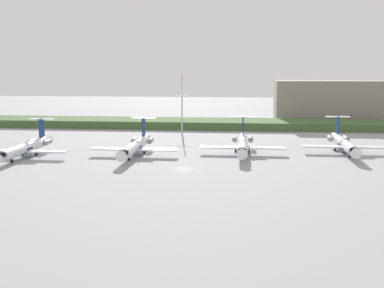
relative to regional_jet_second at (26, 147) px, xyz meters
The scene contains 8 objects.
ground_plane 46.74m from the regional_jet_second, 24.31° to the left, with size 500.00×500.00×0.00m, color #939399.
grass_berm 80.96m from the regional_jet_second, 58.31° to the left, with size 320.00×20.00×2.96m, color #426033.
regional_jet_second is the anchor object (origin of this frame).
regional_jet_third 28.32m from the regional_jet_second, 11.81° to the left, with size 22.81×31.00×9.00m.
regional_jet_fourth 57.00m from the regional_jet_second, 11.75° to the left, with size 22.81×31.00×9.00m.
regional_jet_fifth 84.77m from the regional_jet_second, 10.73° to the left, with size 22.81×31.00×9.00m.
antenna_mast 61.11m from the regional_jet_second, 55.61° to the left, with size 4.40×0.50×20.23m.
distant_hangar 132.07m from the regional_jet_second, 45.05° to the left, with size 48.31×21.74×17.64m, color gray.
Camera 1 is at (13.83, -109.55, 22.89)m, focal length 46.04 mm.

